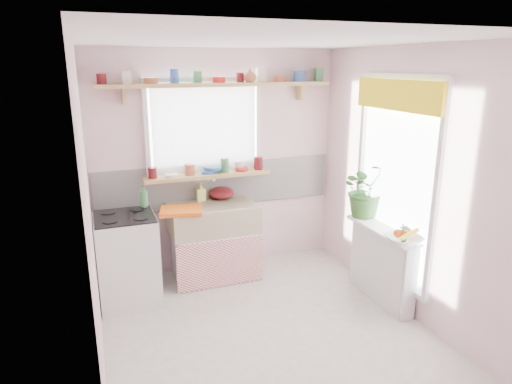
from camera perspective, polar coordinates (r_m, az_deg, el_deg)
name	(u,v)px	position (r m, az deg, el deg)	size (l,w,h in m)	color
room	(298,161)	(4.73, 5.33, 3.94)	(3.20, 3.20, 3.20)	silver
sink_unit	(214,241)	(5.13, -5.31, -6.09)	(0.95, 0.65, 1.11)	white
cooker	(128,259)	(4.76, -15.74, -8.08)	(0.58, 0.58, 0.93)	white
radiator_ledge	(382,263)	(4.81, 15.44, -8.59)	(0.22, 0.95, 0.78)	white
windowsill	(208,175)	(5.09, -6.06, 2.09)	(1.40, 0.22, 0.04)	tan
pine_shelf	(219,85)	(4.98, -4.65, 13.24)	(2.52, 0.24, 0.04)	tan
shelf_crockery	(219,77)	(4.97, -4.67, 14.11)	(2.47, 0.11, 0.12)	#590F14
sill_crockery	(206,169)	(5.06, -6.27, 2.89)	(1.35, 0.11, 0.12)	#590F14
dish_tray	(181,211)	(4.77, -9.34, -2.31)	(0.42, 0.32, 0.04)	orange
colander	(222,193)	(5.20, -4.31, -0.11)	(0.29, 0.29, 0.13)	#580F15
jade_plant	(367,189)	(4.90, 13.69, 0.35)	(0.53, 0.46, 0.59)	#346227
fruit_bowl	(403,240)	(4.31, 17.95, -5.70)	(0.32, 0.32, 0.08)	white
herb_pot	(404,234)	(4.29, 18.01, -5.03)	(0.10, 0.07, 0.19)	#2A6227
soap_bottle_sink	(201,191)	(5.13, -6.92, 0.06)	(0.10, 0.10, 0.21)	#DAE164
sill_cup	(239,165)	(5.23, -2.11, 3.35)	(0.13, 0.13, 0.10)	beige
sill_bowl	(213,169)	(5.14, -5.40, 2.86)	(0.22, 0.22, 0.07)	#3166A0
shelf_vase	(250,75)	(5.02, -0.76, 14.38)	(0.14, 0.14, 0.15)	#9D5830
cooker_bottle	(144,196)	(4.79, -13.87, -0.48)	(0.09, 0.09, 0.24)	#408046
fruit	(404,233)	(4.30, 18.04, -4.90)	(0.20, 0.14, 0.10)	#DD5212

